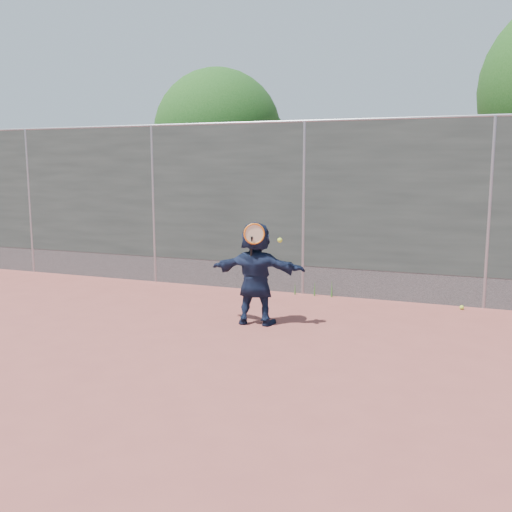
% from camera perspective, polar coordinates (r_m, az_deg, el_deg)
% --- Properties ---
extents(ground, '(80.00, 80.00, 0.00)m').
position_cam_1_polar(ground, '(7.04, -3.39, -9.60)').
color(ground, '#9E4C42').
rests_on(ground, ground).
extents(player, '(1.41, 0.57, 1.48)m').
position_cam_1_polar(player, '(8.09, -0.00, -1.72)').
color(player, '#151F39').
rests_on(player, ground).
extents(ball_ground, '(0.07, 0.07, 0.07)m').
position_cam_1_polar(ball_ground, '(9.60, 19.88, -4.86)').
color(ball_ground, '#B9D830').
rests_on(ball_ground, ground).
extents(fence, '(20.00, 0.06, 3.03)m').
position_cam_1_polar(fence, '(9.99, 4.80, 5.16)').
color(fence, '#38423D').
rests_on(fence, ground).
extents(swing_action, '(0.52, 0.18, 0.51)m').
position_cam_1_polar(swing_action, '(7.80, 0.06, 2.05)').
color(swing_action, orange).
rests_on(swing_action, ground).
extents(tree_left, '(3.15, 3.00, 4.53)m').
position_cam_1_polar(tree_left, '(13.83, -3.16, 11.84)').
color(tree_left, '#382314').
rests_on(tree_left, ground).
extents(weed_clump, '(0.68, 0.07, 0.30)m').
position_cam_1_polar(weed_clump, '(10.00, 6.13, -3.25)').
color(weed_clump, '#387226').
rests_on(weed_clump, ground).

